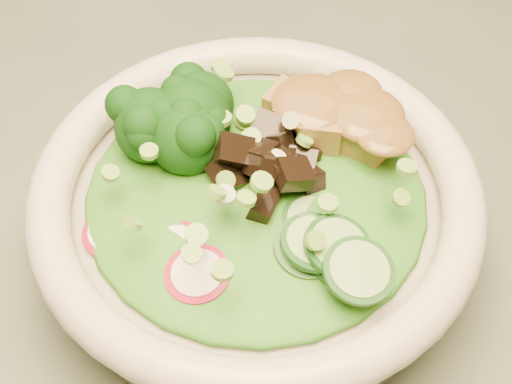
% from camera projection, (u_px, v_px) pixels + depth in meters
% --- Properties ---
extents(dining_table, '(1.20, 0.80, 0.75)m').
position_uv_depth(dining_table, '(403.00, 315.00, 0.62)').
color(dining_table, black).
rests_on(dining_table, ground).
extents(salad_bowl, '(0.30, 0.30, 0.08)m').
position_uv_depth(salad_bowl, '(256.00, 212.00, 0.49)').
color(salad_bowl, silver).
rests_on(salad_bowl, dining_table).
extents(lettuce_bed, '(0.23, 0.23, 0.03)m').
position_uv_depth(lettuce_bed, '(256.00, 191.00, 0.47)').
color(lettuce_bed, '#206615').
rests_on(lettuce_bed, salad_bowl).
extents(broccoli_florets, '(0.10, 0.10, 0.05)m').
position_uv_depth(broccoli_florets, '(184.00, 118.00, 0.49)').
color(broccoli_florets, black).
rests_on(broccoli_florets, salad_bowl).
extents(radish_slices, '(0.13, 0.07, 0.02)m').
position_uv_depth(radish_slices, '(171.00, 253.00, 0.44)').
color(radish_slices, maroon).
rests_on(radish_slices, salad_bowl).
extents(cucumber_slices, '(0.09, 0.09, 0.04)m').
position_uv_depth(cucumber_slices, '(337.00, 246.00, 0.43)').
color(cucumber_slices, '#96C96F').
rests_on(cucumber_slices, salad_bowl).
extents(mushroom_heap, '(0.09, 0.09, 0.04)m').
position_uv_depth(mushroom_heap, '(271.00, 164.00, 0.47)').
color(mushroom_heap, black).
rests_on(mushroom_heap, salad_bowl).
extents(tofu_cubes, '(0.11, 0.09, 0.04)m').
position_uv_depth(tofu_cubes, '(333.00, 126.00, 0.49)').
color(tofu_cubes, olive).
rests_on(tofu_cubes, salad_bowl).
extents(peanut_sauce, '(0.08, 0.06, 0.02)m').
position_uv_depth(peanut_sauce, '(334.00, 111.00, 0.48)').
color(peanut_sauce, brown).
rests_on(peanut_sauce, tofu_cubes).
extents(scallion_garnish, '(0.21, 0.21, 0.03)m').
position_uv_depth(scallion_garnish, '(256.00, 164.00, 0.45)').
color(scallion_garnish, '#73AC3C').
rests_on(scallion_garnish, salad_bowl).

